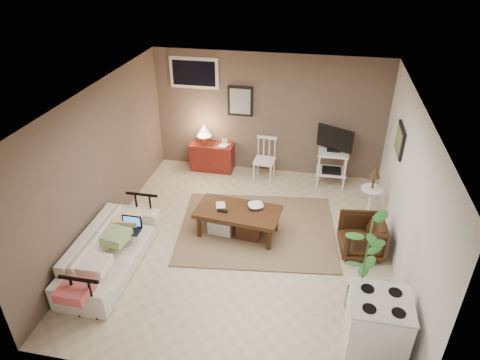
% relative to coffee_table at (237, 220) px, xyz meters
% --- Properties ---
extents(floor, '(5.00, 5.00, 0.00)m').
position_rel_coffee_table_xyz_m(floor, '(0.15, -0.21, -0.28)').
color(floor, '#C1B293').
rests_on(floor, ground).
extents(art_back, '(0.50, 0.03, 0.60)m').
position_rel_coffee_table_xyz_m(art_back, '(-0.40, 2.26, 1.17)').
color(art_back, black).
extents(art_right, '(0.03, 0.60, 0.45)m').
position_rel_coffee_table_xyz_m(art_right, '(2.38, 0.84, 1.24)').
color(art_right, black).
extents(window, '(0.96, 0.03, 0.60)m').
position_rel_coffee_table_xyz_m(window, '(-1.30, 2.26, 1.67)').
color(window, white).
extents(rug, '(2.77, 2.32, 0.02)m').
position_rel_coffee_table_xyz_m(rug, '(0.30, 0.18, -0.27)').
color(rug, '#7E5F49').
rests_on(rug, floor).
extents(coffee_table, '(1.38, 0.81, 0.50)m').
position_rel_coffee_table_xyz_m(coffee_table, '(0.00, 0.00, 0.00)').
color(coffee_table, '#3E2411').
rests_on(coffee_table, floor).
extents(sofa, '(0.59, 2.00, 0.78)m').
position_rel_coffee_table_xyz_m(sofa, '(-1.65, -1.11, 0.11)').
color(sofa, silver).
rests_on(sofa, floor).
extents(sofa_pillows, '(0.38, 1.91, 0.13)m').
position_rel_coffee_table_xyz_m(sofa_pillows, '(-1.60, -1.34, 0.20)').
color(sofa_pillows, '#F6E0CB').
rests_on(sofa_pillows, sofa).
extents(sofa_end_rails, '(0.54, 2.00, 0.67)m').
position_rel_coffee_table_xyz_m(sofa_end_rails, '(-1.53, -1.11, 0.06)').
color(sofa_end_rails, black).
rests_on(sofa_end_rails, floor).
extents(laptop, '(0.31, 0.22, 0.21)m').
position_rel_coffee_table_xyz_m(laptop, '(-1.45, -0.76, 0.23)').
color(laptop, black).
rests_on(laptop, sofa).
extents(red_console, '(0.86, 0.38, 0.99)m').
position_rel_coffee_table_xyz_m(red_console, '(-0.96, 2.07, 0.06)').
color(red_console, maroon).
rests_on(red_console, floor).
extents(spindle_chair, '(0.42, 0.42, 0.86)m').
position_rel_coffee_table_xyz_m(spindle_chair, '(0.16, 1.89, 0.12)').
color(spindle_chair, white).
rests_on(spindle_chair, floor).
extents(tv_stand, '(0.66, 0.46, 1.19)m').
position_rel_coffee_table_xyz_m(tv_stand, '(1.46, 1.92, 0.35)').
color(tv_stand, white).
rests_on(tv_stand, floor).
extents(side_table, '(0.36, 0.36, 0.97)m').
position_rel_coffee_table_xyz_m(side_table, '(2.11, 0.91, 0.32)').
color(side_table, white).
rests_on(side_table, floor).
extents(armchair, '(0.66, 0.69, 0.65)m').
position_rel_coffee_table_xyz_m(armchair, '(1.93, -0.07, 0.04)').
color(armchair, '#301C0D').
rests_on(armchair, floor).
extents(potted_plant, '(0.37, 0.37, 1.48)m').
position_rel_coffee_table_xyz_m(potted_plant, '(1.85, -1.25, 0.51)').
color(potted_plant, gray).
rests_on(potted_plant, floor).
extents(stove, '(0.67, 0.62, 0.87)m').
position_rel_coffee_table_xyz_m(stove, '(1.99, -1.95, 0.15)').
color(stove, white).
rests_on(stove, floor).
extents(bowl, '(0.25, 0.14, 0.24)m').
position_rel_coffee_table_xyz_m(bowl, '(0.27, 0.12, 0.31)').
color(bowl, '#3E2411').
rests_on(bowl, coffee_table).
extents(book_table, '(0.14, 0.06, 0.20)m').
position_rel_coffee_table_xyz_m(book_table, '(-0.36, 0.05, 0.29)').
color(book_table, '#3E2411').
rests_on(book_table, coffee_table).
extents(book_console, '(0.17, 0.09, 0.23)m').
position_rel_coffee_table_xyz_m(book_console, '(-0.77, 2.08, 0.41)').
color(book_console, '#3E2411').
rests_on(book_console, red_console).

